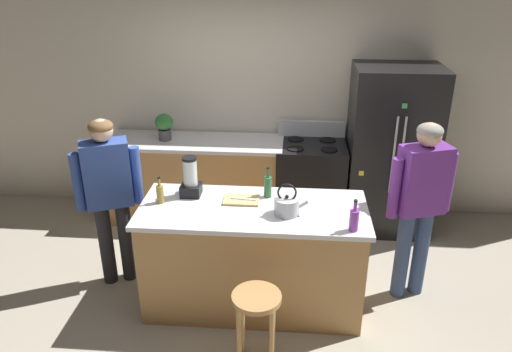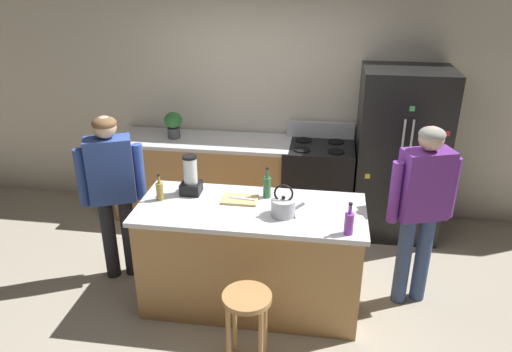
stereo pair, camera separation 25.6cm
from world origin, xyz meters
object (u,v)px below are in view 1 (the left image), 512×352
object	(u,v)px
bottle_soda	(354,219)
tea_kettle	(287,205)
bottle_vinegar	(160,193)
person_by_sink_right	(420,196)
kitchen_island	(253,256)
stove_range	(310,183)
potted_plant	(164,125)
bottle_olive_oil	(268,186)
cutting_board	(241,200)
refrigerator	(390,151)
chef_knife	(244,199)
person_by_island_left	(109,188)
bar_stool	(257,311)
blender_appliance	(190,179)

from	to	relation	value
bottle_soda	tea_kettle	size ratio (longest dim) A/B	0.93
bottle_vinegar	person_by_sink_right	bearing A→B (deg)	5.79
person_by_sink_right	kitchen_island	bearing A→B (deg)	-169.97
stove_range	potted_plant	distance (m)	1.76
stove_range	bottle_olive_oil	xyz separation A→B (m)	(-0.41, -1.32, 0.57)
person_by_sink_right	cutting_board	size ratio (longest dim) A/B	5.47
refrigerator	cutting_board	size ratio (longest dim) A/B	6.11
potted_plant	chef_knife	bearing A→B (deg)	-54.22
cutting_board	bottle_olive_oil	bearing A→B (deg)	25.10
chef_knife	person_by_island_left	bearing A→B (deg)	179.84
person_by_island_left	cutting_board	world-z (taller)	person_by_island_left
kitchen_island	bottle_vinegar	distance (m)	0.96
bar_stool	chef_knife	bearing A→B (deg)	101.78
refrigerator	bar_stool	bearing A→B (deg)	-119.86
person_by_island_left	blender_appliance	bearing A→B (deg)	-3.95
person_by_sink_right	tea_kettle	xyz separation A→B (m)	(-1.12, -0.33, 0.04)
kitchen_island	blender_appliance	world-z (taller)	blender_appliance
chef_knife	potted_plant	bearing A→B (deg)	131.90
bar_stool	bottle_olive_oil	xyz separation A→B (m)	(0.02, 0.94, 0.56)
person_by_island_left	bottle_olive_oil	world-z (taller)	person_by_island_left
cutting_board	tea_kettle	bearing A→B (deg)	-26.97
kitchen_island	blender_appliance	bearing A→B (deg)	161.03
person_by_island_left	tea_kettle	distance (m)	1.62
bottle_vinegar	tea_kettle	world-z (taller)	tea_kettle
bottle_vinegar	stove_range	bearing A→B (deg)	49.13
kitchen_island	person_by_island_left	world-z (taller)	person_by_island_left
stove_range	chef_knife	size ratio (longest dim) A/B	5.17
bottle_soda	bottle_vinegar	size ratio (longest dim) A/B	1.08
kitchen_island	tea_kettle	size ratio (longest dim) A/B	6.84
person_by_island_left	cutting_board	size ratio (longest dim) A/B	5.35
stove_range	person_by_island_left	size ratio (longest dim) A/B	0.71
bar_stool	blender_appliance	size ratio (longest dim) A/B	1.82
bottle_olive_oil	cutting_board	distance (m)	0.25
bar_stool	stove_range	bearing A→B (deg)	79.18
kitchen_island	stove_range	bearing A→B (deg)	71.26
bottle_soda	chef_knife	xyz separation A→B (m)	(-0.87, 0.41, -0.07)
blender_appliance	bottle_olive_oil	world-z (taller)	blender_appliance
kitchen_island	person_by_island_left	size ratio (longest dim) A/B	1.17
blender_appliance	bottle_soda	distance (m)	1.43
potted_plant	bottle_soda	bearing A→B (deg)	-44.17
kitchen_island	bottle_soda	world-z (taller)	bottle_soda
bottle_olive_oil	bottle_soda	size ratio (longest dim) A/B	1.08
bottle_olive_oil	chef_knife	size ratio (longest dim) A/B	1.25
bottle_soda	kitchen_island	bearing A→B (deg)	158.70
bar_stool	chef_knife	xyz separation A→B (m)	(-0.17, 0.84, 0.48)
bar_stool	tea_kettle	distance (m)	0.86
chef_knife	kitchen_island	bearing A→B (deg)	-44.74
bottle_vinegar	bar_stool	bearing A→B (deg)	-41.10
bottle_vinegar	tea_kettle	size ratio (longest dim) A/B	0.86
bottle_olive_oil	chef_knife	distance (m)	0.23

